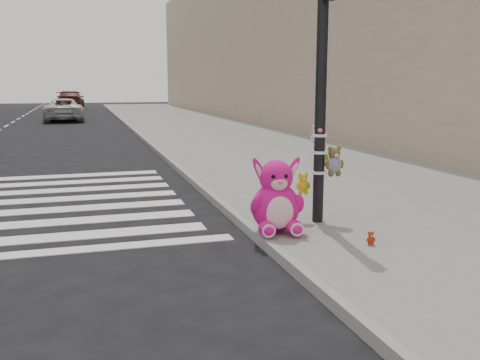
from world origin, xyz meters
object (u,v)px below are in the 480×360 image
object	(u,v)px
pink_bunny	(276,201)
car_white_near	(64,110)
signal_pole	(322,111)
red_teddy	(371,238)

from	to	relation	value
pink_bunny	car_white_near	bearing A→B (deg)	104.07
signal_pole	red_teddy	xyz separation A→B (m)	(0.12, -1.31, -1.57)
red_teddy	pink_bunny	bearing A→B (deg)	145.66
signal_pole	red_teddy	distance (m)	2.04
car_white_near	red_teddy	bearing A→B (deg)	98.06
red_teddy	car_white_near	bearing A→B (deg)	109.25
pink_bunny	car_white_near	size ratio (longest dim) A/B	0.22
signal_pole	car_white_near	size ratio (longest dim) A/B	0.84
pink_bunny	red_teddy	distance (m)	1.38
signal_pole	car_white_near	world-z (taller)	signal_pole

